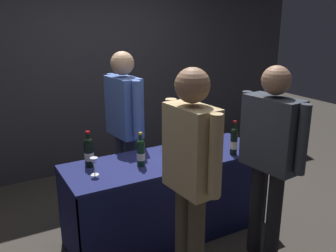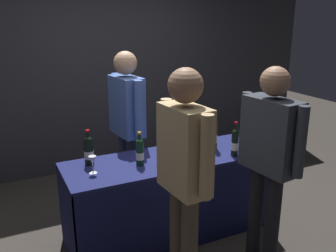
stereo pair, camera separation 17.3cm
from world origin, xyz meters
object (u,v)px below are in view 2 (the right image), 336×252
Objects in this scene: wine_glass_near_vendor at (92,161)px; vendor_presenter at (127,118)px; display_bottle_0 at (140,151)px; flower_vase at (199,148)px; tasting_table at (168,182)px; taster_foreground_right at (184,167)px; featured_wine_bottle at (213,134)px.

vendor_presenter is at bearing 50.35° from wine_glass_near_vendor.
wine_glass_near_vendor is at bearing 178.93° from display_bottle_0.
wine_glass_near_vendor is 0.38× the size of flower_vase.
display_bottle_0 is at bearing -1.07° from wine_glass_near_vendor.
display_bottle_0 is 0.41m from wine_glass_near_vendor.
tasting_table is 0.79m from vendor_presenter.
tasting_table is 0.93m from taster_foreground_right.
vendor_presenter is (0.53, 0.64, 0.13)m from wine_glass_near_vendor.
tasting_table is 5.17× the size of featured_wine_bottle.
featured_wine_bottle is 1.19m from wine_glass_near_vendor.
wine_glass_near_vendor is 0.92m from flower_vase.
vendor_presenter is at bearing 115.17° from flower_vase.
display_bottle_0 is 0.76× the size of flower_vase.
flower_vase is (0.50, -0.14, -0.00)m from display_bottle_0.
taster_foreground_right is (-0.08, -1.36, 0.01)m from vendor_presenter.
vendor_presenter is (-0.65, 0.58, 0.09)m from featured_wine_bottle.
featured_wine_bottle is 0.35m from flower_vase.
featured_wine_bottle reaches higher than tasting_table.
display_bottle_0 reaches higher than tasting_table.
tasting_table is 6.27× the size of display_bottle_0.
taster_foreground_right is (0.45, -0.72, 0.14)m from wine_glass_near_vendor.
featured_wine_bottle is at bearing 4.85° from display_bottle_0.
flower_vase is at bearing -43.03° from taster_foreground_right.
display_bottle_0 reaches higher than wine_glass_near_vendor.
display_bottle_0 is at bearing -175.15° from featured_wine_bottle.
display_bottle_0 is (-0.29, -0.04, 0.36)m from tasting_table.
flower_vase is 0.88m from vendor_presenter.
flower_vase is at bearing -16.00° from display_bottle_0.
tasting_table is at bearing -177.19° from featured_wine_bottle.
flower_vase is at bearing -41.27° from tasting_table.
featured_wine_bottle is at bearing 36.46° from flower_vase.
tasting_table is 12.59× the size of wine_glass_near_vendor.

